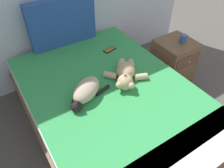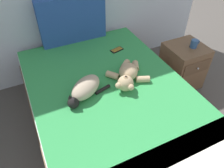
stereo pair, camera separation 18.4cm
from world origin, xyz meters
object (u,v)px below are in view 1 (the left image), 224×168
Objects in this scene: bed at (110,108)px; cell_phone at (109,50)px; cat at (86,91)px; nightstand at (173,61)px; patterned_cushion at (62,22)px; mug at (183,39)px; teddy_bear at (126,74)px.

cell_phone is at bearing 58.17° from bed.
nightstand is at bearing 9.31° from cat.
mug is at bearing -32.69° from patterned_cushion.
teddy_bear is at bearing 0.92° from cat.
patterned_cushion reaches higher than bed.
nightstand is (1.11, 0.24, 0.01)m from bed.
patterned_cushion is 1.45m from nightstand.
teddy_bear is (0.19, 0.03, 0.34)m from bed.
cat is 0.43m from teddy_bear.
patterned_cushion reaches higher than nightstand.
bed is 4.47× the size of teddy_bear.
cat is 1.41m from nightstand.
bed is 1.23m from mug.
bed is 0.39m from teddy_bear.
cat is at bearing -179.08° from teddy_bear.
teddy_bear is at bearing -166.83° from nightstand.
mug is (1.17, 0.21, 0.34)m from bed.
mug is at bearing -32.70° from nightstand.
mug is at bearing -22.98° from cell_phone.
cat reaches higher than cell_phone.
teddy_bear reaches higher than cat.
mug reaches higher than bed.
teddy_bear is 0.84× the size of nightstand.
mug is (0.82, -0.35, 0.06)m from cell_phone.
cat is 0.78× the size of nightstand.
mug is (0.05, -0.03, 0.33)m from nightstand.
cell_phone is at bearing 157.02° from mug.
cat is (-0.22, -0.95, -0.20)m from patterned_cushion.
teddy_bear is (0.43, 0.01, -0.00)m from cat.
cell_phone is at bearing -48.51° from patterned_cushion.
cell_phone is (0.37, -0.41, -0.27)m from patterned_cushion.
bed is 4.82× the size of cat.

